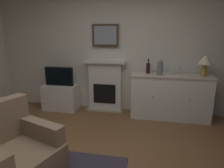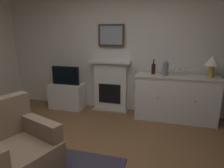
% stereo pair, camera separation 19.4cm
% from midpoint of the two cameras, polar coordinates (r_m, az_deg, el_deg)
% --- Properties ---
extents(wall_rear, '(5.67, 0.06, 2.93)m').
position_cam_midpoint_polar(wall_rear, '(4.24, 6.08, 11.72)').
color(wall_rear, silver).
rests_on(wall_rear, ground_plane).
extents(fireplace_unit, '(0.87, 0.30, 1.10)m').
position_cam_midpoint_polar(fireplace_unit, '(4.33, 0.90, -0.47)').
color(fireplace_unit, white).
rests_on(fireplace_unit, ground_plane).
extents(framed_picture, '(0.55, 0.04, 0.45)m').
position_cam_midpoint_polar(framed_picture, '(4.22, 1.12, 13.73)').
color(framed_picture, '#473323').
extents(sideboard_cabinet, '(1.53, 0.49, 0.88)m').
position_cam_midpoint_polar(sideboard_cabinet, '(4.08, 18.99, -3.83)').
color(sideboard_cabinet, white).
rests_on(sideboard_cabinet, ground_plane).
extents(table_lamp, '(0.26, 0.26, 0.40)m').
position_cam_midpoint_polar(table_lamp, '(4.00, 28.05, 5.52)').
color(table_lamp, '#B79338').
rests_on(table_lamp, sideboard_cabinet).
extents(wine_bottle, '(0.08, 0.08, 0.29)m').
position_cam_midpoint_polar(wine_bottle, '(3.98, 13.13, 4.31)').
color(wine_bottle, '#331419').
rests_on(wine_bottle, sideboard_cabinet).
extents(wine_glass_left, '(0.07, 0.07, 0.16)m').
position_cam_midpoint_polar(wine_glass_left, '(3.89, 18.61, 3.90)').
color(wine_glass_left, silver).
rests_on(wine_glass_left, sideboard_cabinet).
extents(wine_glass_center, '(0.07, 0.07, 0.16)m').
position_cam_midpoint_polar(wine_glass_center, '(3.92, 20.20, 3.84)').
color(wine_glass_center, silver).
rests_on(wine_glass_center, sideboard_cabinet).
extents(wine_glass_right, '(0.07, 0.07, 0.16)m').
position_cam_midpoint_polar(wine_glass_right, '(3.98, 21.73, 3.85)').
color(wine_glass_right, silver).
rests_on(wine_glass_right, sideboard_cabinet).
extents(vase_decorative, '(0.11, 0.11, 0.28)m').
position_cam_midpoint_polar(vase_decorative, '(3.88, 16.42, 4.31)').
color(vase_decorative, slate).
rests_on(vase_decorative, sideboard_cabinet).
extents(tv_cabinet, '(0.75, 0.42, 0.56)m').
position_cam_midpoint_polar(tv_cabinet, '(4.60, -11.50, -3.38)').
color(tv_cabinet, white).
rests_on(tv_cabinet, ground_plane).
extents(tv_set, '(0.62, 0.07, 0.40)m').
position_cam_midpoint_polar(tv_set, '(4.46, -11.94, 2.37)').
color(tv_set, black).
rests_on(tv_set, tv_cabinet).
extents(armchair, '(1.02, 0.99, 0.92)m').
position_cam_midpoint_polar(armchair, '(2.65, -24.43, -16.17)').
color(armchair, '#8C7259').
rests_on(armchair, ground_plane).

